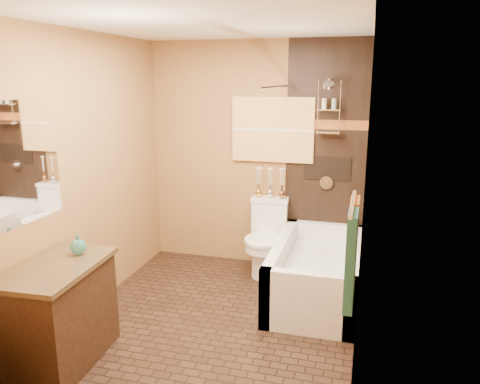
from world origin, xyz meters
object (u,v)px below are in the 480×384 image
(sunset_painting, at_px, (273,130))
(bathtub, at_px, (316,276))
(vanity, at_px, (59,314))
(toilet, at_px, (266,237))

(sunset_painting, bearing_deg, bathtub, -50.39)
(bathtub, height_order, vanity, vanity)
(sunset_painting, xyz_separation_m, bathtub, (0.60, -0.73, -1.33))
(bathtub, distance_m, vanity, 2.35)
(bathtub, bearing_deg, sunset_painting, 129.61)
(bathtub, bearing_deg, vanity, -137.41)
(toilet, bearing_deg, sunset_painting, 85.30)
(sunset_painting, distance_m, vanity, 2.82)
(sunset_painting, bearing_deg, vanity, -115.96)
(sunset_painting, xyz_separation_m, toilet, (0.00, -0.27, -1.14))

